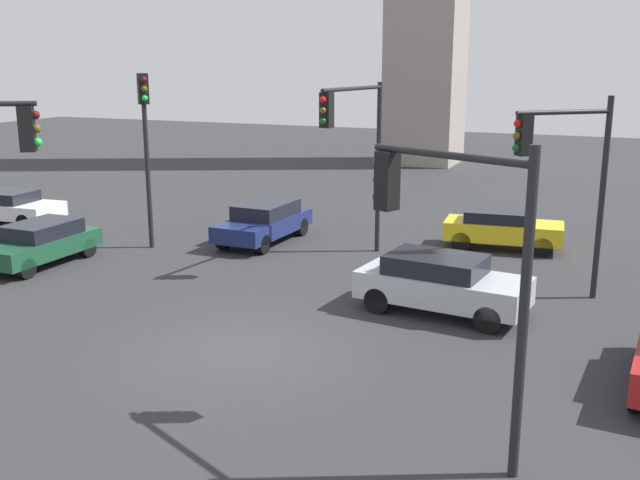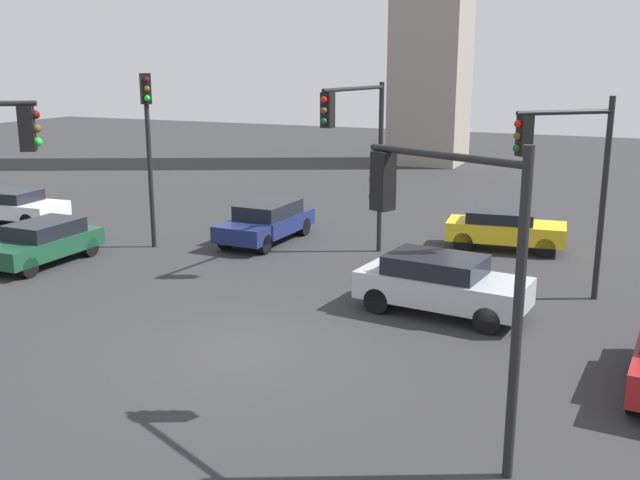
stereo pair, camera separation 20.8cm
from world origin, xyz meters
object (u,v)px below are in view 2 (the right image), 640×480
(traffic_light_0, at_px, (148,129))
(car_7, at_px, (12,206))
(traffic_light_1, at_px, (357,135))
(car_3, at_px, (267,221))
(car_0, at_px, (504,229))
(traffic_light_2, at_px, (446,234))
(traffic_light_4, at_px, (566,163))
(car_1, at_px, (43,242))
(car_4, at_px, (441,283))

(traffic_light_0, bearing_deg, car_7, -144.84)
(traffic_light_1, distance_m, car_3, 5.30)
(car_0, bearing_deg, traffic_light_0, -163.44)
(traffic_light_2, bearing_deg, traffic_light_0, -11.68)
(traffic_light_2, bearing_deg, car_0, -60.00)
(traffic_light_4, bearing_deg, traffic_light_2, 42.57)
(car_7, bearing_deg, traffic_light_4, -8.43)
(traffic_light_4, distance_m, car_1, 15.87)
(traffic_light_2, bearing_deg, car_7, -2.19)
(car_0, bearing_deg, car_3, -169.77)
(traffic_light_0, distance_m, traffic_light_1, 7.17)
(car_0, height_order, car_1, car_1)
(traffic_light_1, relative_size, car_4, 1.27)
(car_7, bearing_deg, car_0, 6.92)
(traffic_light_2, height_order, car_4, traffic_light_2)
(traffic_light_2, relative_size, car_1, 1.31)
(traffic_light_2, height_order, car_7, traffic_light_2)
(car_0, bearing_deg, traffic_light_1, -144.13)
(traffic_light_1, height_order, traffic_light_2, traffic_light_1)
(car_1, relative_size, car_4, 0.89)
(traffic_light_4, distance_m, car_0, 6.44)
(traffic_light_0, height_order, car_3, traffic_light_0)
(traffic_light_4, xyz_separation_m, car_1, (-15.37, -2.48, -3.04))
(car_7, bearing_deg, traffic_light_2, -30.82)
(car_1, bearing_deg, traffic_light_0, 148.69)
(car_3, height_order, car_4, car_4)
(traffic_light_2, relative_size, traffic_light_4, 0.95)
(car_4, height_order, car_7, car_4)
(traffic_light_1, height_order, traffic_light_4, traffic_light_1)
(car_4, bearing_deg, car_1, -171.56)
(traffic_light_1, relative_size, car_7, 1.32)
(traffic_light_4, bearing_deg, car_0, -107.16)
(car_4, distance_m, car_7, 18.63)
(car_0, height_order, car_3, car_3)
(car_1, distance_m, car_7, 6.85)
(car_1, distance_m, car_4, 12.77)
(traffic_light_1, distance_m, traffic_light_2, 11.42)
(traffic_light_4, height_order, car_4, traffic_light_4)
(car_0, distance_m, car_7, 18.95)
(car_4, xyz_separation_m, car_7, (-18.28, 3.61, -0.09))
(traffic_light_1, xyz_separation_m, traffic_light_4, (6.33, -1.63, -0.32))
(traffic_light_0, relative_size, car_3, 1.35)
(car_0, bearing_deg, traffic_light_2, -90.06)
(traffic_light_0, distance_m, traffic_light_4, 13.46)
(traffic_light_0, distance_m, car_3, 5.14)
(car_0, distance_m, car_4, 7.24)
(car_3, xyz_separation_m, car_7, (-10.65, -1.38, -0.03))
(traffic_light_2, distance_m, car_3, 14.97)
(traffic_light_0, bearing_deg, car_0, 64.17)
(traffic_light_0, distance_m, car_7, 8.22)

